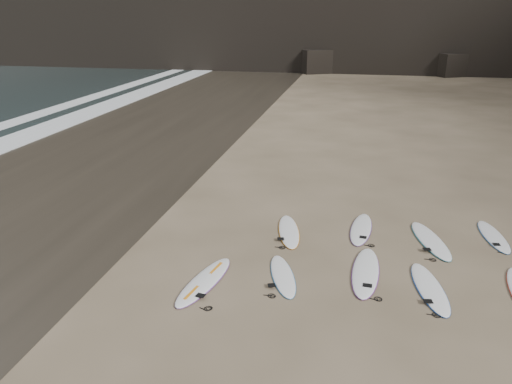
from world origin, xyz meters
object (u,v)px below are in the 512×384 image
surfboard_0 (204,281)px  surfboard_8 (493,236)px  surfboard_2 (366,271)px  surfboard_6 (361,229)px  surfboard_1 (283,275)px  surfboard_3 (430,288)px  surfboard_7 (430,240)px  surfboard_5 (289,231)px

surfboard_0 → surfboard_8: 8.93m
surfboard_2 → surfboard_6: size_ratio=1.11×
surfboard_2 → surfboard_8: surfboard_2 is taller
surfboard_1 → surfboard_3: bearing=-15.9°
surfboard_0 → surfboard_7: size_ratio=0.99×
surfboard_6 → surfboard_7: 2.08m
surfboard_3 → surfboard_8: surfboard_3 is taller
surfboard_3 → surfboard_6: same height
surfboard_2 → surfboard_5: surfboard_2 is taller
surfboard_0 → surfboard_3: 5.61m
surfboard_1 → surfboard_6: size_ratio=0.89×
surfboard_6 → surfboard_2: bearing=-82.1°
surfboard_7 → surfboard_3: bearing=-111.1°
surfboard_0 → surfboard_7: surfboard_7 is taller
surfboard_1 → surfboard_8: 6.93m
surfboard_3 → surfboard_7: (0.34, 2.84, 0.00)m
surfboard_5 → surfboard_8: bearing=-4.1°
surfboard_5 → surfboard_6: (2.20, 0.63, 0.00)m
surfboard_7 → surfboard_1: bearing=-157.6°
surfboard_3 → surfboard_5: (-3.89, 2.64, -0.00)m
surfboard_1 → surfboard_7: (3.99, 2.96, 0.01)m
surfboard_2 → surfboard_7: (1.90, 2.33, -0.00)m
surfboard_1 → surfboard_3: size_ratio=0.88×
surfboard_7 → surfboard_2: bearing=-143.3°
surfboard_5 → surfboard_0: bearing=-128.1°
surfboard_6 → surfboard_7: size_ratio=0.93×
surfboard_1 → surfboard_8: (5.90, 3.65, 0.00)m
surfboard_1 → surfboard_6: (1.96, 3.39, 0.01)m
surfboard_3 → surfboard_5: bearing=136.2°
surfboard_5 → surfboard_7: size_ratio=0.92×
surfboard_0 → surfboard_3: surfboard_0 is taller
surfboard_5 → surfboard_2: bearing=-54.7°
surfboard_6 → surfboard_8: 3.95m
surfboard_7 → surfboard_8: surfboard_7 is taller
surfboard_2 → surfboard_8: bearing=41.5°
surfboard_3 → surfboard_7: 2.86m
surfboard_2 → surfboard_8: size_ratio=1.18×
surfboard_6 → surfboard_7: bearing=-7.0°
surfboard_7 → surfboard_0: bearing=-162.4°
surfboard_2 → surfboard_1: bearing=-160.2°
surfboard_1 → surfboard_5: (-0.24, 2.76, 0.00)m
surfboard_3 → surfboard_8: size_ratio=1.08×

